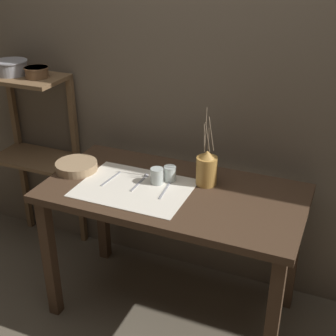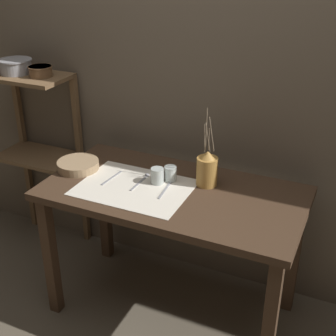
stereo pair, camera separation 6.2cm
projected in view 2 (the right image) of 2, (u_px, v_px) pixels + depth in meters
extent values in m
plane|color=brown|center=(172.00, 307.00, 2.75)|extent=(12.00, 12.00, 0.00)
cube|color=brown|center=(207.00, 89.00, 2.58)|extent=(7.00, 0.06, 2.40)
cube|color=#422D1E|center=(173.00, 193.00, 2.40)|extent=(1.34, 0.69, 0.04)
cube|color=#422D1E|center=(50.00, 256.00, 2.57)|extent=(0.06, 0.06, 0.75)
cube|color=#422D1E|center=(270.00, 325.00, 2.12)|extent=(0.06, 0.06, 0.75)
cube|color=#422D1E|center=(105.00, 207.00, 3.04)|extent=(0.06, 0.06, 0.75)
cube|color=#422D1E|center=(294.00, 255.00, 2.58)|extent=(0.06, 0.06, 0.75)
cube|color=brown|center=(27.00, 77.00, 2.81)|extent=(0.50, 0.31, 0.02)
cube|color=brown|center=(38.00, 156.00, 3.05)|extent=(0.50, 0.31, 0.02)
cube|color=brown|center=(25.00, 151.00, 3.28)|extent=(0.04, 0.04, 1.21)
cube|color=brown|center=(81.00, 163.00, 3.10)|extent=(0.04, 0.04, 1.21)
cube|color=silver|center=(134.00, 187.00, 2.41)|extent=(0.57, 0.43, 0.00)
cylinder|color=#B7843D|center=(207.00, 171.00, 2.41)|extent=(0.11, 0.11, 0.15)
cone|color=#B7843D|center=(208.00, 155.00, 2.37)|extent=(0.08, 0.08, 0.04)
cylinder|color=#847056|center=(205.00, 138.00, 2.32)|extent=(0.02, 0.02, 0.15)
cylinder|color=#847056|center=(212.00, 134.00, 2.32)|extent=(0.04, 0.01, 0.18)
cylinder|color=#847056|center=(206.00, 129.00, 2.33)|extent=(0.01, 0.01, 0.22)
cylinder|color=#847056|center=(209.00, 139.00, 2.33)|extent=(0.01, 0.03, 0.13)
cylinder|color=#847056|center=(208.00, 138.00, 2.31)|extent=(0.03, 0.02, 0.16)
cylinder|color=#9E7F5B|center=(78.00, 165.00, 2.59)|extent=(0.23, 0.23, 0.05)
cylinder|color=#B7C1BC|center=(157.00, 176.00, 2.44)|extent=(0.07, 0.07, 0.08)
cylinder|color=#B7C1BC|center=(170.00, 173.00, 2.46)|extent=(0.06, 0.06, 0.08)
cube|color=#939399|center=(112.00, 178.00, 2.50)|extent=(0.03, 0.18, 0.00)
cube|color=#939399|center=(139.00, 183.00, 2.45)|extent=(0.01, 0.18, 0.00)
sphere|color=#939399|center=(147.00, 175.00, 2.52)|extent=(0.02, 0.02, 0.02)
cube|color=#939399|center=(165.00, 190.00, 2.38)|extent=(0.03, 0.18, 0.00)
cylinder|color=#939399|center=(16.00, 66.00, 2.82)|extent=(0.19, 0.19, 0.08)
cylinder|color=#939399|center=(15.00, 60.00, 2.80)|extent=(0.20, 0.20, 0.01)
cylinder|color=brown|center=(41.00, 71.00, 2.75)|extent=(0.13, 0.13, 0.06)
cylinder|color=brown|center=(40.00, 67.00, 2.74)|extent=(0.14, 0.14, 0.01)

